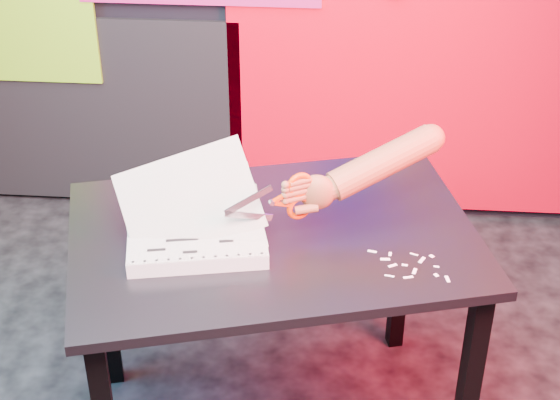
{
  "coord_description": "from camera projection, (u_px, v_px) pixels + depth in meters",
  "views": [
    {
      "loc": [
        0.32,
        -1.74,
        2.08
      ],
      "look_at": [
        0.16,
        0.18,
        0.87
      ],
      "focal_mm": 55.0,
      "sensor_mm": 36.0,
      "label": 1
    }
  ],
  "objects": [
    {
      "name": "room",
      "position": [
        199.0,
        55.0,
        1.88
      ],
      "size": [
        3.01,
        3.01,
        2.71
      ],
      "color": "black",
      "rests_on": "ground"
    },
    {
      "name": "backdrop",
      "position": [
        279.0,
        4.0,
        3.32
      ],
      "size": [
        2.88,
        0.05,
        2.08
      ],
      "color": "red",
      "rests_on": "ground"
    },
    {
      "name": "work_table",
      "position": [
        273.0,
        262.0,
        2.41
      ],
      "size": [
        1.26,
        1.0,
        0.75
      ],
      "rotation": [
        0.0,
        0.0,
        0.26
      ],
      "color": "black",
      "rests_on": "ground"
    },
    {
      "name": "printout_stack",
      "position": [
        196.0,
        236.0,
        2.3
      ],
      "size": [
        0.44,
        0.33,
        0.28
      ],
      "rotation": [
        0.0,
        0.0,
        0.19
      ],
      "color": "silver",
      "rests_on": "work_table"
    },
    {
      "name": "scissors",
      "position": [
        293.0,
        198.0,
        2.28
      ],
      "size": [
        0.23,
        0.13,
        0.14
      ],
      "rotation": [
        0.0,
        0.0,
        0.49
      ],
      "color": "silver",
      "rests_on": "printout_stack"
    },
    {
      "name": "hand_forearm",
      "position": [
        372.0,
        167.0,
        2.33
      ],
      "size": [
        0.43,
        0.26,
        0.18
      ],
      "rotation": [
        0.0,
        0.0,
        0.49
      ],
      "color": "brown",
      "rests_on": "work_table"
    },
    {
      "name": "paper_clippings",
      "position": [
        409.0,
        265.0,
        2.23
      ],
      "size": [
        0.21,
        0.13,
        0.0
      ],
      "color": "silver",
      "rests_on": "work_table"
    }
  ]
}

